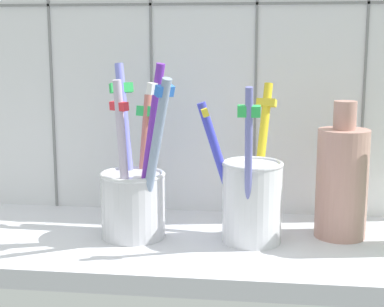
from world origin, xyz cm
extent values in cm
cube|color=silver|center=(0.00, 0.00, 1.00)|extent=(64.00, 22.00, 2.00)
cube|color=white|center=(0.00, 12.00, 22.50)|extent=(64.00, 2.00, 45.00)
cube|color=gray|center=(-19.20, 10.90, 22.50)|extent=(0.30, 0.20, 45.00)
cube|color=gray|center=(-6.40, 10.90, 22.50)|extent=(0.30, 0.20, 45.00)
cube|color=gray|center=(6.40, 10.90, 22.50)|extent=(0.30, 0.20, 45.00)
cube|color=gray|center=(19.20, 10.90, 22.50)|extent=(0.30, 0.20, 45.00)
cube|color=gray|center=(0.00, 10.90, 27.60)|extent=(64.00, 0.20, 0.30)
cylinder|color=silver|center=(-6.48, 0.23, 5.50)|extent=(7.00, 7.00, 7.01)
torus|color=silver|center=(-6.48, 0.23, 9.01)|extent=(7.15, 7.15, 0.50)
cylinder|color=#C06A5E|center=(-5.98, 3.46, 9.82)|extent=(2.06, 3.46, 15.00)
cube|color=green|center=(-5.66, 4.28, 15.42)|extent=(2.62, 1.67, 1.24)
cylinder|color=#4284E7|center=(-5.02, 3.61, 10.32)|extent=(1.69, 4.41, 16.05)
cube|color=blue|center=(-4.83, 4.79, 16.34)|extent=(2.09, 1.18, 1.12)
cylinder|color=#8599B7|center=(-3.64, -2.94, 11.05)|extent=(5.16, 5.68, 17.62)
cube|color=blue|center=(-2.06, -4.74, 18.50)|extent=(2.06, 1.99, 1.23)
cylinder|color=purple|center=(-4.28, -1.74, 11.72)|extent=(4.25, 3.02, 18.80)
cube|color=white|center=(-3.22, -2.37, 18.58)|extent=(2.00, 2.55, 1.26)
cylinder|color=#7B80EF|center=(-7.77, 2.89, 11.57)|extent=(3.64, 4.96, 18.57)
cube|color=green|center=(-8.53, 4.10, 18.06)|extent=(2.73, 2.24, 1.23)
cylinder|color=silver|center=(-6.94, -2.19, 10.89)|extent=(1.89, 2.33, 17.06)
cube|color=#E5333F|center=(-7.16, -2.56, 16.71)|extent=(2.21, 1.75, 0.92)
cylinder|color=silver|center=(6.48, 0.23, 6.26)|extent=(6.36, 6.36, 8.52)
torus|color=silver|center=(6.48, 0.23, 10.52)|extent=(6.54, 6.54, 0.50)
cylinder|color=#6B6EBA|center=(6.13, -3.36, 10.68)|extent=(0.79, 3.80, 16.69)
cube|color=green|center=(6.12, -4.39, 16.60)|extent=(2.22, 0.93, 1.21)
cylinder|color=yellow|center=(7.27, 3.72, 10.48)|extent=(2.60, 6.09, 16.45)
cube|color=yellow|center=(7.76, 5.46, 16.45)|extent=(2.39, 1.66, 1.07)
cylinder|color=#3A40CC|center=(3.31, -0.17, 9.67)|extent=(5.63, 2.11, 14.84)
cube|color=yellow|center=(1.40, -0.59, 16.02)|extent=(1.30, 2.35, 0.97)
cylinder|color=tan|center=(16.11, 2.92, 7.97)|extent=(5.58, 5.58, 11.94)
cylinder|color=tan|center=(16.11, 2.92, 15.46)|extent=(2.46, 2.46, 3.05)
camera|label=1|loc=(7.82, -61.79, 23.22)|focal=55.83mm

